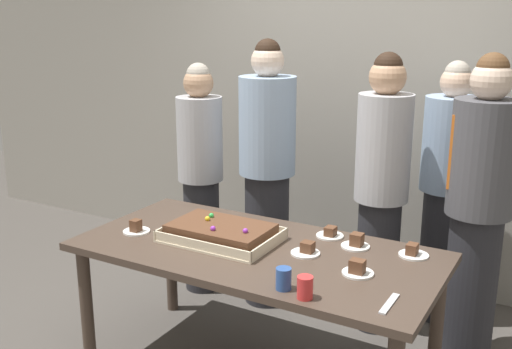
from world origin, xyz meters
The scene contains 17 objects.
interior_back_panel centered at (0.00, 1.60, 1.50)m, with size 8.00×0.12×3.00m, color #9E998E.
party_table centered at (0.00, 0.00, 0.66)m, with size 1.89×0.92×0.75m.
sheet_cake centered at (-0.22, 0.00, 0.79)m, with size 0.60×0.40×0.11m.
plated_slice_near_left centered at (-0.70, -0.13, 0.77)m, with size 0.15×0.15×0.08m.
plated_slice_near_right centered at (0.57, -0.05, 0.77)m, with size 0.15×0.15×0.07m.
plated_slice_far_left centered at (0.27, 0.34, 0.76)m, with size 0.15×0.15×0.06m.
plated_slice_far_right centered at (0.45, 0.27, 0.77)m, with size 0.15×0.15×0.08m.
plated_slice_center_front centered at (0.74, 0.30, 0.77)m, with size 0.15×0.15×0.07m.
plated_slice_center_back centered at (0.26, 0.06, 0.77)m, with size 0.15×0.15×0.06m.
drink_cup_nearest centered at (0.34, -0.36, 0.80)m, with size 0.07×0.07×0.10m, color #2D5199.
drink_cup_middle centered at (0.46, -0.39, 0.80)m, with size 0.07×0.07×0.10m, color red.
cake_server_utensil centered at (0.79, -0.27, 0.75)m, with size 0.03×0.20×0.01m, color silver.
person_serving_front centered at (0.39, 0.84, 0.90)m, with size 0.32×0.32×1.72m.
person_green_shirt_behind centered at (-0.38, 0.82, 0.92)m, with size 0.37×0.37×1.78m.
person_striped_tie_right centered at (0.70, 1.18, 0.86)m, with size 0.35×0.35×1.66m.
person_far_right_suit centered at (-0.88, 0.76, 0.85)m, with size 0.31×0.31×1.61m.
person_back_corner centered at (0.96, 0.78, 0.90)m, with size 0.36×0.36×1.74m.
Camera 1 is at (1.43, -2.51, 1.92)m, focal length 41.76 mm.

